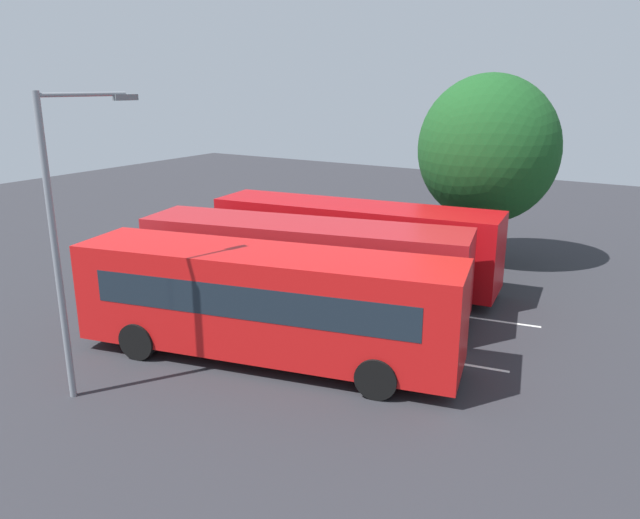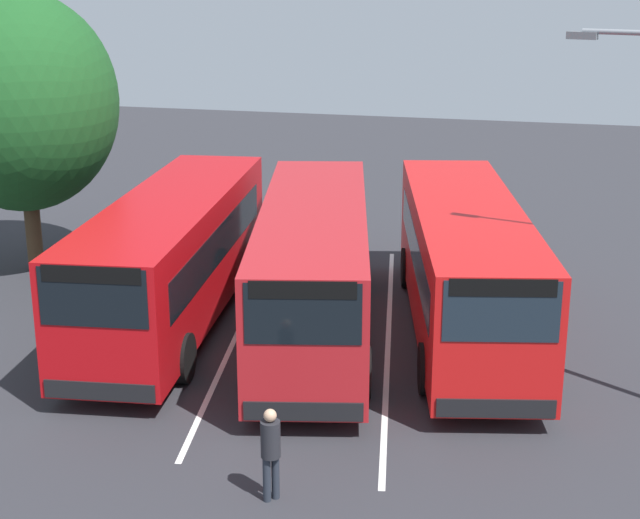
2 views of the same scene
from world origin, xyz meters
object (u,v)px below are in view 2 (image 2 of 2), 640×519
Objects in this scene: bus_center_right at (465,263)px; pedestrian at (271,447)px; bus_far_left at (173,255)px; depot_tree at (22,103)px; bus_center_left at (314,265)px.

pedestrian is at bearing -27.67° from bus_center_right.
pedestrian is (7.09, 4.63, -0.77)m from bus_far_left.
bus_center_right is at bearing 80.64° from depot_tree.
bus_center_left and bus_center_right have the same top height.
bus_center_left is 1.40× the size of depot_tree.
bus_center_left is 1.00× the size of bus_center_right.
pedestrian is 14.88m from depot_tree.
bus_far_left is at bearing -94.10° from bus_center_right.
bus_far_left is 6.73× the size of pedestrian.
bus_far_left is 1.00× the size of bus_center_right.
depot_tree is at bearing -126.22° from bus_far_left.
depot_tree reaches higher than bus_center_right.
pedestrian is at bearing 45.05° from depot_tree.
bus_far_left is 7.02m from depot_tree.
bus_far_left is 8.51m from pedestrian.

